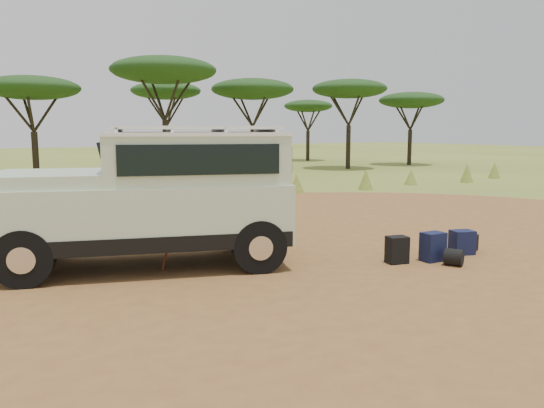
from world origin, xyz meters
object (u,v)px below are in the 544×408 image
backpack_black (397,250)px  hard_case (467,243)px  safari_vehicle (155,199)px  duffel_navy (462,242)px  backpack_olive (434,246)px  walking_staff (172,228)px  backpack_navy (433,247)px

backpack_black → hard_case: backpack_black is taller
safari_vehicle → duffel_navy: 5.94m
backpack_black → hard_case: bearing=12.0°
hard_case → backpack_olive: bearing=156.9°
walking_staff → backpack_black: (3.69, -1.61, -0.51)m
backpack_navy → backpack_olive: backpack_navy is taller
walking_staff → hard_case: bearing=-49.2°
backpack_olive → duffel_navy: bearing=-20.2°
backpack_navy → duffel_navy: backpack_navy is taller
backpack_navy → hard_case: size_ratio=1.17×
walking_staff → backpack_navy: size_ratio=2.90×
walking_staff → duffel_navy: bearing=-51.2°
walking_staff → backpack_black: bearing=-56.3°
safari_vehicle → backpack_olive: 5.30m
backpack_black → duffel_navy: size_ratio=1.05×
backpack_navy → duffel_navy: size_ratio=1.14×
duffel_navy → hard_case: bearing=39.3°
safari_vehicle → walking_staff: (0.09, -0.55, -0.44)m
backpack_black → duffel_navy: (1.60, -0.16, -0.01)m
walking_staff → hard_case: 5.86m
backpack_black → backpack_navy: 0.72m
safari_vehicle → backpack_navy: 5.15m
walking_staff → duffel_navy: walking_staff is taller
walking_staff → backpack_navy: bearing=-55.7°
safari_vehicle → backpack_black: size_ratio=10.83×
backpack_black → hard_case: (1.90, -0.04, -0.09)m
safari_vehicle → walking_staff: 0.71m
walking_staff → backpack_navy: walking_staff is taller
duffel_navy → walking_staff: bearing=-180.0°
walking_staff → backpack_olive: walking_staff is taller
backpack_navy → backpack_olive: bearing=40.9°
safari_vehicle → hard_case: safari_vehicle is taller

